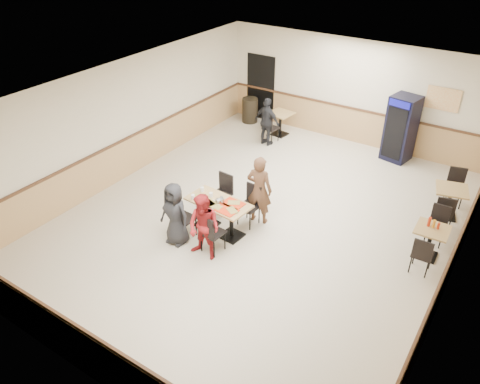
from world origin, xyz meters
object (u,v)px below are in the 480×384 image
Objects in this scene: back_table at (280,120)px; pepsi_cooler at (401,128)px; trash_bin at (250,110)px; main_table at (219,211)px; diner_woman_left at (175,214)px; diner_woman_right at (204,227)px; diner_man_opposite at (259,190)px; side_table_near at (430,238)px; lone_diner at (267,122)px; side_table_far at (450,198)px.

pepsi_cooler is at bearing 6.44° from back_table.
trash_bin is at bearing -168.62° from pepsi_cooler.
main_table is 0.98m from diner_woman_left.
main_table is at bearing 108.19° from diner_woman_right.
side_table_near is (3.50, 0.80, -0.35)m from diner_man_opposite.
diner_woman_left is 5.13m from side_table_near.
diner_man_opposite is at bearing 58.38° from diner_woman_left.
diner_woman_right is at bearing -3.72° from diner_woman_left.
back_table is (-1.33, 5.09, -0.02)m from main_table.
back_table is (-5.35, 3.49, 0.03)m from side_table_near.
diner_man_opposite reaches higher than trash_bin.
pepsi_cooler reaches higher than lone_diner.
trash_bin is at bearing 109.87° from diner_woman_left.
back_table is at bearing -82.38° from lone_diner.
pepsi_cooler is (-1.85, 2.18, 0.43)m from side_table_far.
lone_diner is at bearing -41.42° from trash_bin.
side_table_far is (3.48, 2.50, -0.32)m from diner_man_opposite.
lone_diner is 1.79m from trash_bin.
diner_woman_left is 0.97× the size of diner_woman_right.
diner_woman_left is 6.83m from pepsi_cooler.
side_table_near is at bearing -33.12° from back_table.
diner_man_opposite is at bearing 82.44° from diner_woman_right.
diner_woman_right is 1.81× the size of trash_bin.
diner_woman_right is 5.40m from lone_diner.
main_table is 0.90× the size of diner_man_opposite.
diner_woman_right is 1.73× the size of side_table_far.
trash_bin is (-2.14, 6.25, -0.30)m from diner_woman_left.
main_table is at bearing -140.45° from side_table_far.
pepsi_cooler reaches higher than side_table_far.
diner_woman_left is 0.77× the size of pepsi_cooler.
side_table_near is at bearing -53.48° from pepsi_cooler.
lone_diner is 3.69m from pepsi_cooler.
lone_diner is at bearing -70.79° from diner_man_opposite.
main_table is 4.32m from side_table_near.
diner_man_opposite is at bearing 125.68° from lone_diner.
trash_bin is at bearing 150.06° from side_table_near.
pepsi_cooler is 4.83m from trash_bin.
diner_woman_right is 6.97m from trash_bin.
lone_diner is 1.73× the size of side_table_far.
diner_man_opposite is 4.30m from side_table_far.
diner_woman_right is 4.49m from side_table_near.
diner_woman_left is 1.87× the size of back_table.
diner_woman_right reaches higher than lone_diner.
pepsi_cooler is (3.48, 1.21, 0.19)m from lone_diner.
diner_man_opposite reaches higher than diner_woman_right.
diner_woman_right is at bearing 115.01° from lone_diner.
back_table is (-1.85, 4.28, -0.32)m from diner_man_opposite.
side_table_far is at bearing 90.43° from side_table_near.
pepsi_cooler is at bearing 73.31° from main_table.
diner_woman_left is 6.11m from side_table_far.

